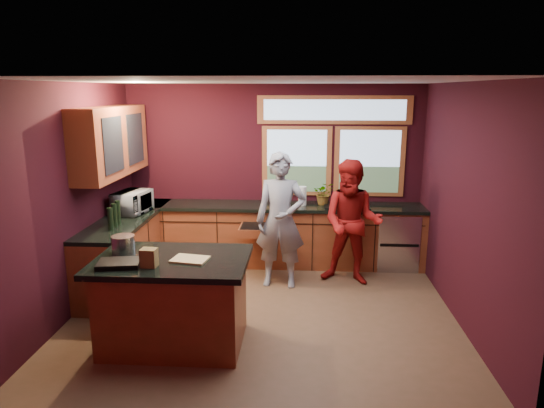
# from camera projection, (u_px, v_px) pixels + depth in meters

# --- Properties ---
(floor) EXTENTS (4.50, 4.50, 0.00)m
(floor) POSITION_uv_depth(u_px,v_px,m) (264.00, 312.00, 5.84)
(floor) COLOR brown
(floor) RESTS_ON ground
(room_shell) EXTENTS (4.52, 4.02, 2.71)m
(room_shell) POSITION_uv_depth(u_px,v_px,m) (216.00, 159.00, 5.78)
(room_shell) COLOR black
(room_shell) RESTS_ON ground
(back_counter) EXTENTS (4.50, 0.64, 0.93)m
(back_counter) POSITION_uv_depth(u_px,v_px,m) (286.00, 234.00, 7.37)
(back_counter) COLOR brown
(back_counter) RESTS_ON floor
(left_counter) EXTENTS (0.64, 2.30, 0.93)m
(left_counter) POSITION_uv_depth(u_px,v_px,m) (128.00, 249.00, 6.68)
(left_counter) COLOR brown
(left_counter) RESTS_ON floor
(island) EXTENTS (1.55, 1.05, 0.95)m
(island) POSITION_uv_depth(u_px,v_px,m) (174.00, 301.00, 5.01)
(island) COLOR brown
(island) RESTS_ON floor
(person_grey) EXTENTS (0.69, 0.48, 1.82)m
(person_grey) POSITION_uv_depth(u_px,v_px,m) (281.00, 220.00, 6.45)
(person_grey) COLOR slate
(person_grey) RESTS_ON floor
(person_red) EXTENTS (0.97, 0.84, 1.71)m
(person_red) POSITION_uv_depth(u_px,v_px,m) (352.00, 223.00, 6.56)
(person_red) COLOR maroon
(person_red) RESTS_ON floor
(microwave) EXTENTS (0.47, 0.61, 0.31)m
(microwave) POSITION_uv_depth(u_px,v_px,m) (132.00, 202.00, 6.74)
(microwave) COLOR #999999
(microwave) RESTS_ON left_counter
(potted_plant) EXTENTS (0.31, 0.27, 0.34)m
(potted_plant) POSITION_uv_depth(u_px,v_px,m) (324.00, 193.00, 7.24)
(potted_plant) COLOR #999999
(potted_plant) RESTS_ON back_counter
(paper_towel) EXTENTS (0.12, 0.12, 0.28)m
(paper_towel) POSITION_uv_depth(u_px,v_px,m) (302.00, 196.00, 7.22)
(paper_towel) COLOR white
(paper_towel) RESTS_ON back_counter
(cutting_board) EXTENTS (0.39, 0.31, 0.02)m
(cutting_board) POSITION_uv_depth(u_px,v_px,m) (190.00, 259.00, 4.84)
(cutting_board) COLOR tan
(cutting_board) RESTS_ON island
(stock_pot) EXTENTS (0.24, 0.24, 0.18)m
(stock_pot) POSITION_uv_depth(u_px,v_px,m) (123.00, 244.00, 5.07)
(stock_pot) COLOR #ACACB0
(stock_pot) RESTS_ON island
(paper_bag) EXTENTS (0.16, 0.13, 0.18)m
(paper_bag) POSITION_uv_depth(u_px,v_px,m) (149.00, 258.00, 4.65)
(paper_bag) COLOR brown
(paper_bag) RESTS_ON island
(black_tray) EXTENTS (0.44, 0.34, 0.05)m
(black_tray) POSITION_uv_depth(u_px,v_px,m) (119.00, 263.00, 4.69)
(black_tray) COLOR black
(black_tray) RESTS_ON island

